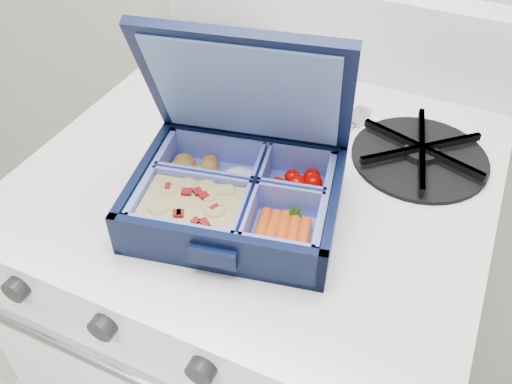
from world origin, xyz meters
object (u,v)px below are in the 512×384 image
at_px(bento_box, 236,197).
at_px(burner_grate, 421,151).
at_px(fork, 318,152).
at_px(stove, 266,337).

xyz_separation_m(bento_box, burner_grate, (0.16, 0.18, -0.01)).
xyz_separation_m(burner_grate, fork, (-0.12, -0.04, -0.01)).
relative_size(bento_box, fork, 1.09).
bearing_deg(fork, stove, -137.77).
relative_size(bento_box, burner_grate, 1.30).
xyz_separation_m(stove, burner_grate, (0.17, 0.07, 0.42)).
distance_m(bento_box, burner_grate, 0.25).
bearing_deg(burner_grate, stove, -156.81).
bearing_deg(bento_box, stove, 82.50).
bearing_deg(bento_box, fork, 60.17).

